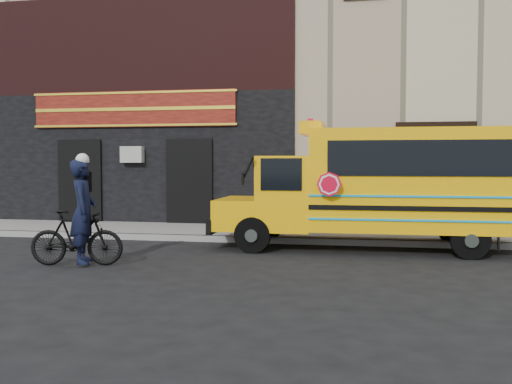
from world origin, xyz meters
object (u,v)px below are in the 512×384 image
Objects in this scene: bicycle at (77,238)px; cyclist at (83,214)px; sign_pole at (500,183)px; school_bus at (382,184)px.

bicycle is 0.49m from cyclist.
sign_pole is 1.37× the size of cyclist.
cyclist is at bearing -157.48° from sign_pole.
cyclist is (-5.76, -3.11, -0.50)m from school_bus.
school_bus is at bearing -72.18° from bicycle.
bicycle is at bearing -152.09° from school_bus.
sign_pole is 9.28m from bicycle.
school_bus is 3.41× the size of cyclist.
sign_pole is 1.54× the size of bicycle.
school_bus is 2.66m from sign_pole.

